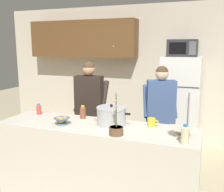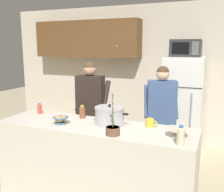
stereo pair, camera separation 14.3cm
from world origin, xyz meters
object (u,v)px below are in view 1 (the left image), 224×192
at_px(coffee_mug, 152,122).
at_px(bread_bowl, 62,120).
at_px(microwave, 183,48).
at_px(bottle_mid_counter, 185,135).
at_px(person_near_pot, 89,102).
at_px(bottle_near_edge, 83,112).
at_px(cooking_pot, 111,116).
at_px(potted_orchid, 116,129).
at_px(person_by_sink, 161,108).
at_px(refrigerator, 180,105).
at_px(bottle_far_corner, 39,109).
at_px(empty_bowl, 181,131).

relative_size(coffee_mug, bread_bowl, 0.66).
distance_m(microwave, bottle_mid_counter, 2.23).
bearing_deg(coffee_mug, bread_bowl, -162.74).
bearing_deg(person_near_pot, microwave, 39.92).
xyz_separation_m(bread_bowl, bottle_near_edge, (0.11, 0.33, 0.03)).
bearing_deg(cooking_pot, microwave, 70.91).
bearing_deg(person_near_pot, coffee_mug, -28.95).
height_order(person_near_pot, coffee_mug, person_near_pot).
relative_size(bottle_mid_counter, potted_orchid, 0.44).
bearing_deg(coffee_mug, potted_orchid, -123.78).
relative_size(microwave, person_by_sink, 0.31).
xyz_separation_m(refrigerator, person_by_sink, (-0.18, -0.90, 0.14)).
bearing_deg(bread_bowl, bottle_far_corner, 151.59).
relative_size(refrigerator, person_by_sink, 1.06).
relative_size(person_near_pot, coffee_mug, 12.26).
bearing_deg(empty_bowl, coffee_mug, 148.24).
bearing_deg(bottle_mid_counter, potted_orchid, 178.51).
bearing_deg(bottle_mid_counter, empty_bowl, 104.52).
height_order(refrigerator, bread_bowl, refrigerator).
xyz_separation_m(coffee_mug, bottle_mid_counter, (0.41, -0.44, 0.05)).
bearing_deg(person_by_sink, microwave, 78.59).
distance_m(cooking_pot, bottle_near_edge, 0.45).
bearing_deg(empty_bowl, bottle_near_edge, 169.53).
relative_size(person_by_sink, bottle_far_corner, 10.53).
xyz_separation_m(bottle_far_corner, potted_orchid, (1.26, -0.40, -0.01)).
height_order(refrigerator, cooking_pot, refrigerator).
bearing_deg(bread_bowl, bottle_near_edge, 71.34).
height_order(coffee_mug, potted_orchid, potted_orchid).
distance_m(person_near_pot, person_by_sink, 1.06).
relative_size(refrigerator, coffee_mug, 12.66).
bearing_deg(potted_orchid, empty_bowl, 18.26).
height_order(empty_bowl, bottle_far_corner, bottle_far_corner).
xyz_separation_m(bread_bowl, bottle_far_corner, (-0.54, 0.29, 0.02)).
distance_m(cooking_pot, empty_bowl, 0.82).
height_order(refrigerator, bottle_mid_counter, refrigerator).
bearing_deg(bottle_far_corner, microwave, 44.29).
relative_size(bread_bowl, empty_bowl, 0.84).
bearing_deg(bottle_far_corner, potted_orchid, -17.81).
height_order(microwave, potted_orchid, microwave).
bearing_deg(empty_bowl, potted_orchid, -161.74).
bearing_deg(potted_orchid, bottle_far_corner, 162.19).
bearing_deg(refrigerator, bottle_near_edge, -122.42).
relative_size(person_by_sink, bottle_mid_counter, 8.08).
xyz_separation_m(coffee_mug, empty_bowl, (0.35, -0.22, -0.00)).
height_order(coffee_mug, bottle_near_edge, bottle_near_edge).
xyz_separation_m(bottle_near_edge, bottle_mid_counter, (1.30, -0.46, 0.01)).
distance_m(person_near_pot, potted_orchid, 1.30).
xyz_separation_m(person_near_pot, bottle_far_corner, (-0.46, -0.62, -0.00)).
bearing_deg(cooking_pot, person_by_sink, 63.74).
height_order(person_near_pot, bottle_far_corner, person_near_pot).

